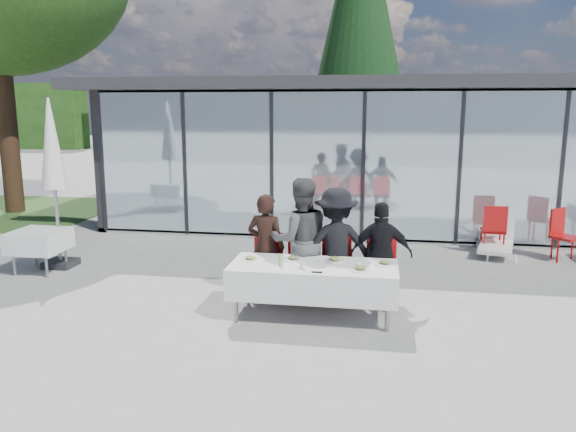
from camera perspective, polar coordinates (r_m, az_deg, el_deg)
The scene contains 27 objects.
ground at distance 8.37m, azimuth -0.71°, elevation -8.85°, with size 90.00×90.00×0.00m, color gray.
pavilion at distance 15.94m, azimuth 11.74°, elevation 8.30°, with size 14.80×8.80×3.44m.
treeline at distance 35.91m, azimuth 4.06°, elevation 10.00°, with size 62.50×2.00×4.40m.
dining_table at distance 7.68m, azimuth 2.61°, elevation -6.47°, with size 2.26×0.96×0.75m.
diner_a at distance 8.35m, azimuth -2.25°, elevation -3.15°, with size 0.58×0.58×1.60m, color black.
diner_chair_a at distance 8.51m, azimuth -2.11°, elevation -4.71°, with size 0.44×0.44×0.97m.
diner_b at distance 8.24m, azimuth 1.29°, elevation -2.47°, with size 0.90×0.90×1.84m, color #545454.
diner_chair_b at distance 8.43m, azimuth 1.37°, elevation -4.87°, with size 0.44×0.44×0.97m.
diner_c at distance 8.20m, azimuth 4.88°, elevation -3.06°, with size 1.10×1.10×1.71m, color black.
diner_chair_c at distance 8.37m, azimuth 4.90°, elevation -5.01°, with size 0.44×0.44×0.97m.
diner_d at distance 8.20m, azimuth 9.46°, elevation -3.85°, with size 0.89×0.89×1.52m, color black.
diner_chair_d at distance 8.35m, azimuth 9.41°, elevation -5.16°, with size 0.44×0.44×0.97m.
plate_a at distance 7.83m, azimuth -3.84°, elevation -4.32°, with size 0.28×0.28×0.07m.
plate_b at distance 7.82m, azimuth 0.56°, elevation -4.32°, with size 0.28×0.28×0.07m.
plate_c at distance 7.78m, azimuth 4.76°, elevation -4.44°, with size 0.28×0.28×0.07m.
plate_d at distance 7.70m, azimuth 9.79°, elevation -4.73°, with size 0.28×0.28×0.07m.
plate_extra at distance 7.39m, azimuth 7.36°, elevation -5.34°, with size 0.28×0.28×0.07m.
juice_bottle at distance 7.52m, azimuth -0.76°, elevation -4.54°, with size 0.06×0.06×0.15m, color #88BA4D.
drinking_glasses at distance 7.39m, azimuth 4.34°, elevation -5.07°, with size 0.80×0.14×0.10m.
folded_eyeglasses at distance 7.25m, azimuth 2.96°, elevation -5.71°, with size 0.14×0.03×0.01m, color black.
spare_table_left at distance 10.66m, azimuth -23.97°, elevation -2.34°, with size 0.86×0.86×0.74m.
spare_chair_a at distance 11.71m, azimuth 26.08°, elevation -1.47°, with size 0.62×0.62×0.97m.
spare_chair_b at distance 11.65m, azimuth 20.19°, elevation -1.07°, with size 0.45×0.45×0.97m.
market_umbrella at distance 10.66m, azimuth -22.82°, elevation 5.65°, with size 0.50×0.50×3.00m.
lounger at distance 11.82m, azimuth 20.45°, elevation -2.31°, with size 0.90×1.44×0.72m.
conifer_tree at distance 21.00m, azimuth 7.31°, elevation 19.57°, with size 4.00×4.00×10.50m.
grass_patch at distance 17.17m, azimuth -25.93°, elevation 0.42°, with size 5.00×5.00×0.02m, color #385926.
Camera 1 is at (1.39, -7.75, 2.85)m, focal length 35.00 mm.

